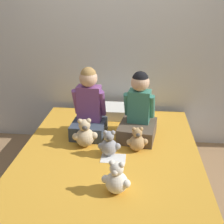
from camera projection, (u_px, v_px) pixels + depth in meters
ground_plane at (110, 192)px, 2.67m from camera, size 14.00×14.00×0.00m
wall_behind_bed at (119, 40)px, 3.17m from camera, size 8.00×0.06×2.50m
bed at (109, 173)px, 2.58m from camera, size 1.60×1.96×0.45m
child_on_left at (89, 108)px, 2.69m from camera, size 0.34×0.35×0.67m
child_on_right at (138, 113)px, 2.67m from camera, size 0.39×0.44×0.65m
teddy_bear_held_by_left_child at (85, 135)px, 2.54m from camera, size 0.23×0.17×0.27m
teddy_bear_held_by_right_child at (137, 141)px, 2.48m from camera, size 0.19×0.14×0.23m
teddy_bear_between_children at (109, 145)px, 2.41m from camera, size 0.20×0.15×0.23m
teddy_bear_at_foot_of_bed at (116, 179)px, 1.95m from camera, size 0.21×0.16×0.25m
pillow_at_headboard at (117, 111)px, 3.19m from camera, size 0.58×0.32×0.11m
sign_card at (113, 158)px, 2.39m from camera, size 0.21×0.15×0.00m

